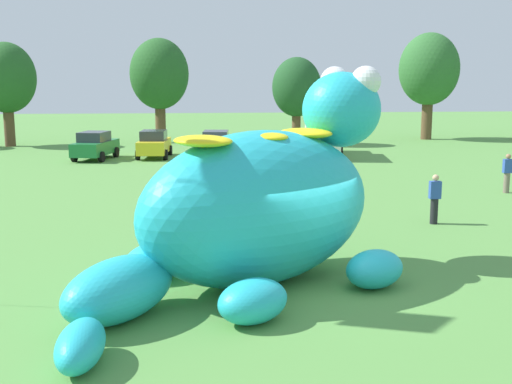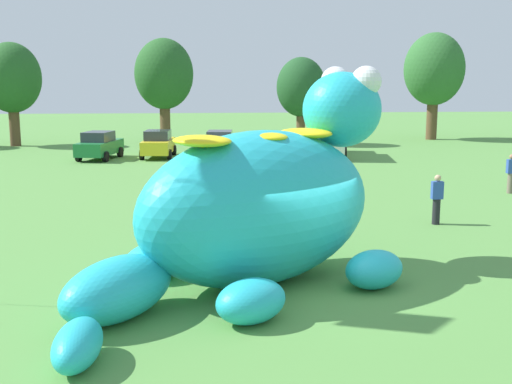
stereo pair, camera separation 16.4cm
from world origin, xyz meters
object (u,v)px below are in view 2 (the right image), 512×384
at_px(car_yellow, 158,144).
at_px(car_white, 220,144).
at_px(giant_inflatable_creature, 260,206).
at_px(spectator_near_inflatable, 437,200).
at_px(box_truck, 326,131).
at_px(car_green, 99,145).
at_px(spectator_mid_field, 511,174).

relative_size(car_yellow, car_white, 0.99).
height_order(giant_inflatable_creature, spectator_near_inflatable, giant_inflatable_creature).
distance_m(car_white, box_truck, 6.84).
bearing_deg(car_white, spectator_near_inflatable, -70.65).
height_order(car_green, car_yellow, same).
distance_m(car_green, car_yellow, 3.62).
bearing_deg(giant_inflatable_creature, spectator_mid_field, 43.35).
distance_m(spectator_near_inflatable, spectator_mid_field, 7.74).
height_order(giant_inflatable_creature, car_white, giant_inflatable_creature).
height_order(car_white, spectator_mid_field, car_white).
height_order(car_yellow, spectator_mid_field, car_yellow).
distance_m(car_yellow, spectator_near_inflatable, 22.56).
height_order(giant_inflatable_creature, car_green, giant_inflatable_creature).
relative_size(giant_inflatable_creature, spectator_mid_field, 5.19).
distance_m(box_truck, spectator_near_inflatable, 19.60).
xyz_separation_m(car_white, box_truck, (6.79, 0.35, 0.74)).
xyz_separation_m(car_yellow, spectator_near_inflatable, (10.64, -19.90, -0.01)).
distance_m(car_yellow, car_white, 3.94).
bearing_deg(spectator_mid_field, car_yellow, 138.17).
distance_m(car_green, spectator_mid_field, 23.93).
xyz_separation_m(car_green, car_yellow, (3.56, 0.63, 0.00)).
xyz_separation_m(giant_inflatable_creature, car_green, (-7.60, 25.05, -1.05)).
bearing_deg(box_truck, car_green, -178.72).
relative_size(spectator_near_inflatable, spectator_mid_field, 1.00).
bearing_deg(box_truck, giant_inflatable_creature, -104.65).
bearing_deg(spectator_near_inflatable, spectator_mid_field, 45.77).
bearing_deg(car_green, car_white, -0.22).
height_order(car_green, spectator_near_inflatable, car_green).
xyz_separation_m(box_truck, spectator_near_inflatable, (-0.03, -19.59, -0.75)).
height_order(car_white, box_truck, box_truck).
bearing_deg(car_white, car_yellow, 170.38).
relative_size(box_truck, spectator_mid_field, 3.89).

